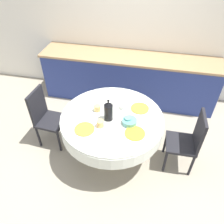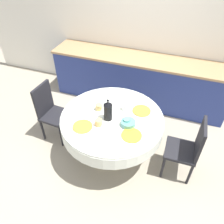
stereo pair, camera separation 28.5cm
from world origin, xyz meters
name	(u,v)px [view 2 (the right image)]	position (x,y,z in m)	size (l,w,h in m)	color
ground_plane	(112,153)	(0.00, 0.00, 0.00)	(12.00, 12.00, 0.00)	#9E937F
wall_back	(147,29)	(0.00, 1.80, 1.30)	(7.00, 0.05, 2.60)	silver
kitchen_counter	(138,80)	(0.00, 1.46, 0.46)	(3.24, 0.64, 0.92)	navy
dining_table	(112,123)	(0.00, 0.00, 0.63)	(1.39, 1.39, 0.75)	olive
chair_left	(188,148)	(1.04, 0.02, 0.51)	(0.41, 0.41, 0.94)	black
chair_right	(51,110)	(-1.04, 0.07, 0.51)	(0.43, 0.43, 0.94)	black
plate_near_left	(83,126)	(-0.28, -0.31, 0.76)	(0.25, 0.25, 0.01)	orange
cup_near_left	(99,123)	(-0.10, -0.21, 0.80)	(0.09, 0.09, 0.09)	#DBB766
plate_near_right	(132,135)	(0.34, -0.25, 0.76)	(0.25, 0.25, 0.01)	yellow
cup_near_right	(127,122)	(0.22, -0.07, 0.80)	(0.09, 0.09, 0.09)	#5BA39E
plate_far_left	(98,100)	(-0.32, 0.27, 0.76)	(0.25, 0.25, 0.01)	white
cup_far_left	(99,107)	(-0.22, 0.08, 0.80)	(0.09, 0.09, 0.09)	#DBB766
plate_far_right	(142,111)	(0.34, 0.24, 0.76)	(0.25, 0.25, 0.01)	orange
cup_far_right	(125,107)	(0.12, 0.20, 0.80)	(0.09, 0.09, 0.09)	white
coffee_carafe	(108,111)	(-0.03, -0.06, 0.89)	(0.11, 0.11, 0.32)	black
fruit_bowl	(128,123)	(0.25, -0.08, 0.79)	(0.19, 0.19, 0.06)	#569993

